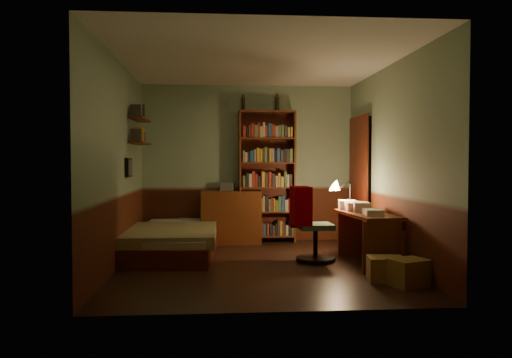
{
  "coord_description": "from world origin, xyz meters",
  "views": [
    {
      "loc": [
        -0.51,
        -6.33,
        1.33
      ],
      "look_at": [
        0.0,
        0.25,
        1.1
      ],
      "focal_mm": 35.0,
      "sensor_mm": 36.0,
      "label": 1
    }
  ],
  "objects": [
    {
      "name": "cardboard_box_b",
      "position": [
        1.35,
        -0.97,
        0.14
      ],
      "size": [
        0.43,
        0.37,
        0.27
      ],
      "primitive_type": "cube",
      "rotation": [
        0.0,
        0.0,
        -0.14
      ],
      "color": "olive",
      "rests_on": "ground"
    },
    {
      "name": "paper_stack",
      "position": [
        1.32,
        0.57,
        0.72
      ],
      "size": [
        0.28,
        0.35,
        0.13
      ],
      "primitive_type": "cube",
      "rotation": [
        0.0,
        0.0,
        -0.16
      ],
      "color": "silver",
      "rests_on": "desk"
    },
    {
      "name": "wall_right",
      "position": [
        1.76,
        0.0,
        1.3
      ],
      "size": [
        0.02,
        4.0,
        2.6
      ],
      "primitive_type": "cube",
      "color": "gray",
      "rests_on": "ground"
    },
    {
      "name": "wall_shelf_lower",
      "position": [
        -1.64,
        1.1,
        1.6
      ],
      "size": [
        0.2,
        0.9,
        0.03
      ],
      "primitive_type": "cube",
      "color": "#562810",
      "rests_on": "wall_left"
    },
    {
      "name": "desk",
      "position": [
        1.44,
        0.02,
        0.33
      ],
      "size": [
        0.62,
        1.27,
        0.66
      ],
      "primitive_type": "cube",
      "rotation": [
        0.0,
        0.0,
        0.09
      ],
      "color": "#562810",
      "rests_on": "ground"
    },
    {
      "name": "wall_front",
      "position": [
        0.0,
        -2.01,
        1.3
      ],
      "size": [
        3.5,
        0.02,
        2.6
      ],
      "primitive_type": "cube",
      "color": "gray",
      "rests_on": "ground"
    },
    {
      "name": "ceiling",
      "position": [
        0.0,
        0.0,
        2.61
      ],
      "size": [
        3.5,
        4.0,
        0.02
      ],
      "primitive_type": "cube",
      "color": "silver",
      "rests_on": "wall_back"
    },
    {
      "name": "bed",
      "position": [
        -1.17,
        0.89,
        0.33
      ],
      "size": [
        1.34,
        2.32,
        0.67
      ],
      "primitive_type": "cube",
      "rotation": [
        0.0,
        0.0,
        -0.06
      ],
      "color": "#5C6E3B",
      "rests_on": "ground"
    },
    {
      "name": "bookshelf",
      "position": [
        0.3,
        1.85,
        1.08
      ],
      "size": [
        0.94,
        0.32,
        2.16
      ],
      "primitive_type": "cube",
      "rotation": [
        0.0,
        0.0,
        0.03
      ],
      "color": "#562810",
      "rests_on": "ground"
    },
    {
      "name": "wall_back",
      "position": [
        0.0,
        2.01,
        1.3
      ],
      "size": [
        3.5,
        0.02,
        2.6
      ],
      "primitive_type": "cube",
      "color": "gray",
      "rests_on": "ground"
    },
    {
      "name": "mini_stereo",
      "position": [
        -0.35,
        1.89,
        0.92
      ],
      "size": [
        0.24,
        0.2,
        0.12
      ],
      "primitive_type": "cube",
      "rotation": [
        0.0,
        0.0,
        -0.11
      ],
      "color": "#B2B2B7",
      "rests_on": "dresser"
    },
    {
      "name": "dresser",
      "position": [
        -0.29,
        1.76,
        0.43
      ],
      "size": [
        0.97,
        0.49,
        0.86
      ],
      "primitive_type": "cube",
      "rotation": [
        0.0,
        0.0,
        -0.01
      ],
      "color": "#562810",
      "rests_on": "ground"
    },
    {
      "name": "doorway",
      "position": [
        1.72,
        1.3,
        1.0
      ],
      "size": [
        0.06,
        0.9,
        2.0
      ],
      "primitive_type": "cube",
      "color": "black",
      "rests_on": "ground"
    },
    {
      "name": "bottle_right",
      "position": [
        0.49,
        1.96,
        2.28
      ],
      "size": [
        0.07,
        0.07,
        0.24
      ],
      "primitive_type": "cylinder",
      "rotation": [
        0.0,
        0.0,
        -0.05
      ],
      "color": "black",
      "rests_on": "bookshelf"
    },
    {
      "name": "wall_shelf_upper",
      "position": [
        -1.64,
        1.1,
        1.95
      ],
      "size": [
        0.2,
        0.9,
        0.03
      ],
      "primitive_type": "cube",
      "color": "#562810",
      "rests_on": "wall_left"
    },
    {
      "name": "wall_left",
      "position": [
        -1.76,
        0.0,
        1.3
      ],
      "size": [
        0.02,
        4.0,
        2.6
      ],
      "primitive_type": "cube",
      "color": "gray",
      "rests_on": "ground"
    },
    {
      "name": "bottle_left",
      "position": [
        -0.08,
        1.96,
        2.28
      ],
      "size": [
        0.07,
        0.07,
        0.22
      ],
      "primitive_type": "cylinder",
      "rotation": [
        0.0,
        0.0,
        -0.16
      ],
      "color": "black",
      "rests_on": "bookshelf"
    },
    {
      "name": "floor",
      "position": [
        0.0,
        0.0,
        -0.01
      ],
      "size": [
        3.5,
        4.0,
        0.02
      ],
      "primitive_type": "cube",
      "color": "black",
      "rests_on": "ground"
    },
    {
      "name": "framed_picture",
      "position": [
        -1.72,
        0.6,
        1.25
      ],
      "size": [
        0.04,
        0.32,
        0.26
      ],
      "primitive_type": "cube",
      "color": "black",
      "rests_on": "wall_left"
    },
    {
      "name": "desk_lamp",
      "position": [
        1.38,
        0.64,
        0.94
      ],
      "size": [
        0.17,
        0.17,
        0.56
      ],
      "primitive_type": "cone",
      "rotation": [
        0.0,
        0.0,
        -0.04
      ],
      "color": "black",
      "rests_on": "desk"
    },
    {
      "name": "red_jacket",
      "position": [
        0.65,
        0.0,
        1.35
      ],
      "size": [
        0.38,
        0.48,
        0.5
      ],
      "primitive_type": "cube",
      "rotation": [
        0.0,
        0.0,
        0.41
      ],
      "color": "#A10008",
      "rests_on": "office_chair"
    },
    {
      "name": "door_trim",
      "position": [
        1.69,
        1.3,
        1.0
      ],
      "size": [
        0.02,
        0.98,
        2.08
      ],
      "primitive_type": "cube",
      "color": "#45160B",
      "rests_on": "ground"
    },
    {
      "name": "office_chair",
      "position": [
        0.79,
        0.19,
        0.55
      ],
      "size": [
        0.57,
        0.5,
        1.1
      ],
      "primitive_type": "cube",
      "rotation": [
        0.0,
        0.0,
        0.03
      ],
      "color": "#355A3D",
      "rests_on": "ground"
    },
    {
      "name": "cardboard_box_a",
      "position": [
        1.53,
        -1.18,
        0.14
      ],
      "size": [
        0.47,
        0.42,
        0.29
      ],
      "primitive_type": "cube",
      "rotation": [
        0.0,
        0.0,
        0.37
      ],
      "color": "olive",
      "rests_on": "ground"
    }
  ]
}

